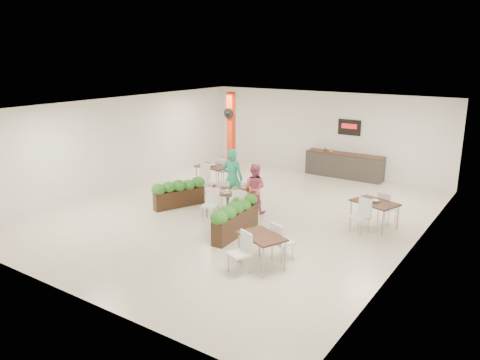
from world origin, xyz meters
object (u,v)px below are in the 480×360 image
(service_counter, at_px, (344,165))
(planter_right, at_px, (236,217))
(side_table_b, at_px, (375,206))
(red_column, at_px, (231,132))
(diner_man, at_px, (232,178))
(side_table_c, at_px, (262,241))
(diner_woman, at_px, (254,188))
(planter_left, at_px, (179,192))
(main_table, at_px, (230,195))
(side_table_a, at_px, (213,169))

(service_counter, distance_m, planter_right, 7.23)
(service_counter, distance_m, side_table_b, 5.42)
(red_column, relative_size, diner_man, 1.72)
(side_table_c, bearing_deg, diner_woman, 147.42)
(diner_woman, height_order, planter_left, diner_woman)
(diner_man, bearing_deg, red_column, -69.78)
(main_table, height_order, diner_woman, diner_woman)
(red_column, xyz_separation_m, main_table, (2.91, -4.19, -1.01))
(diner_woman, xyz_separation_m, planter_left, (-2.20, -0.88, -0.26))
(diner_man, xyz_separation_m, diner_woman, (0.80, 0.00, -0.18))
(service_counter, xyz_separation_m, diner_woman, (-0.68, -5.39, 0.26))
(service_counter, relative_size, side_table_a, 1.85)
(diner_woman, relative_size, side_table_a, 0.92)
(side_table_b, bearing_deg, planter_left, -145.91)
(red_column, bearing_deg, side_table_b, -22.62)
(planter_right, distance_m, side_table_c, 1.97)
(diner_woman, bearing_deg, service_counter, -112.47)
(planter_left, xyz_separation_m, side_table_b, (5.62, 1.60, 0.14))
(planter_left, xyz_separation_m, side_table_a, (-0.57, 2.46, 0.13))
(diner_man, distance_m, side_table_a, 2.54)
(red_column, xyz_separation_m, diner_man, (2.52, -3.53, -0.71))
(side_table_a, bearing_deg, side_table_c, -42.73)
(planter_right, distance_m, side_table_b, 3.81)
(service_counter, bearing_deg, side_table_a, -132.07)
(service_counter, distance_m, side_table_c, 8.58)
(side_table_b, bearing_deg, side_table_c, -90.60)
(diner_man, relative_size, side_table_c, 1.12)
(side_table_b, height_order, side_table_c, same)
(side_table_b, bearing_deg, diner_woman, -149.97)
(diner_man, distance_m, planter_right, 2.35)
(planter_left, relative_size, side_table_c, 1.00)
(diner_man, relative_size, side_table_a, 1.14)
(main_table, xyz_separation_m, side_table_b, (3.83, 1.38, -0.01))
(diner_man, distance_m, diner_woman, 0.82)
(red_column, bearing_deg, diner_man, -54.44)
(service_counter, xyz_separation_m, side_table_c, (1.46, -8.45, 0.12))
(planter_left, height_order, side_table_c, side_table_c)
(diner_woman, distance_m, side_table_a, 3.19)
(planter_left, relative_size, planter_right, 0.82)
(diner_man, xyz_separation_m, side_table_c, (2.94, -3.06, -0.32))
(main_table, bearing_deg, red_column, 124.84)
(planter_left, bearing_deg, side_table_b, 15.92)
(side_table_a, xyz_separation_m, side_table_b, (6.19, -0.86, 0.00))
(planter_right, bearing_deg, main_table, 130.50)
(service_counter, height_order, diner_woman, service_counter)
(main_table, relative_size, diner_man, 1.01)
(service_counter, bearing_deg, diner_man, -105.30)
(main_table, distance_m, planter_right, 1.56)
(diner_man, bearing_deg, side_table_a, -54.08)
(service_counter, relative_size, side_table_b, 1.80)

